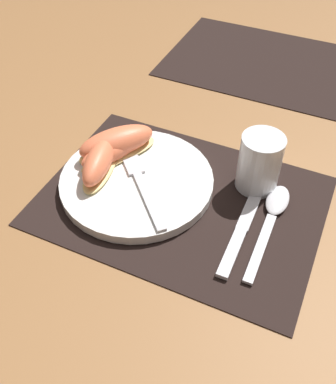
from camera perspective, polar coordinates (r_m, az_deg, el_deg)
ground_plane at (r=0.70m, az=1.70°, el=-1.18°), size 3.00×3.00×0.00m
placemat at (r=0.70m, az=1.70°, el=-1.06°), size 0.43×0.31×0.00m
placemat_far at (r=1.06m, az=12.08°, el=15.83°), size 0.43×0.31×0.00m
plate at (r=0.71m, az=-4.06°, el=1.27°), size 0.24×0.24×0.02m
juice_glass at (r=0.71m, az=11.49°, el=3.36°), size 0.07×0.07×0.09m
knife at (r=0.67m, az=9.72°, el=-3.77°), size 0.02×0.22×0.01m
spoon at (r=0.69m, az=13.22°, el=-2.48°), size 0.03×0.19×0.01m
fork at (r=0.71m, az=-3.74°, el=1.88°), size 0.15×0.16×0.00m
citrus_wedge_0 at (r=0.75m, az=-6.52°, el=6.15°), size 0.13×0.14×0.04m
citrus_wedge_1 at (r=0.74m, az=-7.22°, el=5.02°), size 0.09×0.12×0.03m
citrus_wedge_2 at (r=0.72m, az=-8.66°, el=3.87°), size 0.07×0.13×0.04m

